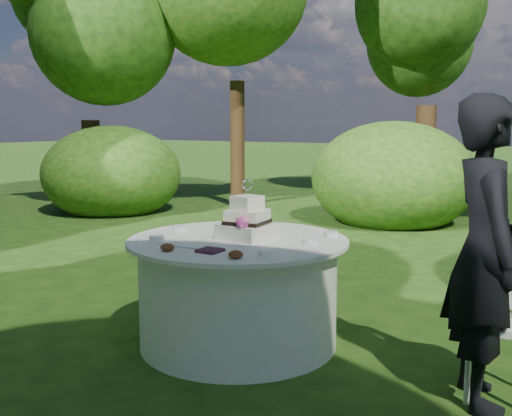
{
  "coord_description": "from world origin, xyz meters",
  "views": [
    {
      "loc": [
        2.24,
        -3.49,
        1.58
      ],
      "look_at": [
        0.15,
        0.0,
        1.0
      ],
      "focal_mm": 42.0,
      "sensor_mm": 36.0,
      "label": 1
    }
  ],
  "objects_px": {
    "table": "(238,291)",
    "cake": "(247,223)",
    "guest": "(485,252)",
    "chair": "(500,308)",
    "napkins": "(210,250)"
  },
  "relations": [
    {
      "from": "table",
      "to": "chair",
      "type": "relative_size",
      "value": 1.79
    },
    {
      "from": "cake",
      "to": "guest",
      "type": "bearing_deg",
      "value": -3.17
    },
    {
      "from": "guest",
      "to": "cake",
      "type": "bearing_deg",
      "value": 60.17
    },
    {
      "from": "table",
      "to": "guest",
      "type": "bearing_deg",
      "value": -1.65
    },
    {
      "from": "guest",
      "to": "table",
      "type": "bearing_deg",
      "value": 61.7
    },
    {
      "from": "cake",
      "to": "chair",
      "type": "distance_m",
      "value": 1.72
    },
    {
      "from": "guest",
      "to": "napkins",
      "type": "bearing_deg",
      "value": 77.95
    },
    {
      "from": "napkins",
      "to": "table",
      "type": "height_order",
      "value": "napkins"
    },
    {
      "from": "table",
      "to": "cake",
      "type": "relative_size",
      "value": 3.62
    },
    {
      "from": "napkins",
      "to": "chair",
      "type": "distance_m",
      "value": 1.77
    },
    {
      "from": "napkins",
      "to": "table",
      "type": "bearing_deg",
      "value": 100.52
    },
    {
      "from": "chair",
      "to": "cake",
      "type": "bearing_deg",
      "value": -177.65
    },
    {
      "from": "napkins",
      "to": "guest",
      "type": "distance_m",
      "value": 1.63
    },
    {
      "from": "napkins",
      "to": "guest",
      "type": "xyz_separation_m",
      "value": [
        1.58,
        0.41,
        0.09
      ]
    },
    {
      "from": "guest",
      "to": "chair",
      "type": "distance_m",
      "value": 0.4
    }
  ]
}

